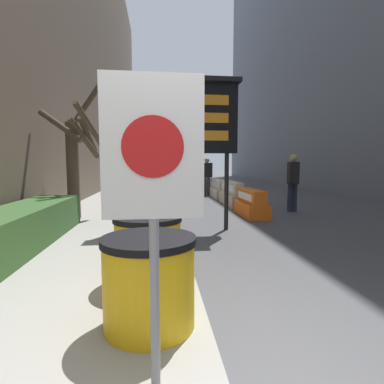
% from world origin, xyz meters
% --- Properties ---
extents(hedge_strip, '(0.90, 5.18, 0.67)m').
position_xyz_m(hedge_strip, '(-2.75, 2.87, 0.48)').
color(hedge_strip, '#335628').
rests_on(hedge_strip, sidewalk_left).
extents(bare_tree, '(1.57, 1.75, 3.50)m').
position_xyz_m(bare_tree, '(-2.47, 6.03, 1.76)').
color(bare_tree, '#4C3D2D').
rests_on(bare_tree, sidewalk_left).
extents(barrel_drum_foreground, '(0.81, 0.81, 0.78)m').
position_xyz_m(barrel_drum_foreground, '(-0.52, 0.68, 0.54)').
color(barrel_drum_foreground, yellow).
rests_on(barrel_drum_foreground, sidewalk_left).
extents(barrel_drum_middle, '(0.81, 0.81, 0.78)m').
position_xyz_m(barrel_drum_middle, '(-0.57, 1.69, 0.54)').
color(barrel_drum_middle, yellow).
rests_on(barrel_drum_middle, sidewalk_left).
extents(barrel_drum_back, '(0.81, 0.81, 0.78)m').
position_xyz_m(barrel_drum_back, '(-0.61, 2.70, 0.54)').
color(barrel_drum_back, yellow).
rests_on(barrel_drum_back, sidewalk_left).
extents(warning_sign, '(0.60, 0.08, 1.91)m').
position_xyz_m(warning_sign, '(-0.47, -0.06, 1.48)').
color(warning_sign, gray).
rests_on(warning_sign, sidewalk_left).
extents(message_board, '(2.28, 0.36, 3.43)m').
position_xyz_m(message_board, '(0.27, 4.95, 2.56)').
color(message_board, black).
rests_on(message_board, ground_plane).
extents(jersey_barrier_orange_far, '(0.64, 1.66, 0.78)m').
position_xyz_m(jersey_barrier_orange_far, '(2.30, 6.71, 0.34)').
color(jersey_barrier_orange_far, orange).
rests_on(jersey_barrier_orange_far, ground_plane).
extents(jersey_barrier_cream, '(0.53, 2.16, 0.88)m').
position_xyz_m(jersey_barrier_cream, '(2.30, 9.06, 0.39)').
color(jersey_barrier_cream, beige).
rests_on(jersey_barrier_cream, ground_plane).
extents(jersey_barrier_white, '(0.58, 1.85, 0.81)m').
position_xyz_m(jersey_barrier_white, '(2.30, 11.49, 0.36)').
color(jersey_barrier_white, silver).
rests_on(jersey_barrier_white, ground_plane).
extents(traffic_cone_near, '(0.38, 0.38, 0.68)m').
position_xyz_m(traffic_cone_near, '(3.19, 8.27, 0.33)').
color(traffic_cone_near, black).
rests_on(traffic_cone_near, ground_plane).
extents(traffic_cone_mid, '(0.37, 0.37, 0.66)m').
position_xyz_m(traffic_cone_mid, '(2.51, 8.14, 0.32)').
color(traffic_cone_mid, black).
rests_on(traffic_cone_mid, ground_plane).
extents(traffic_cone_far, '(0.39, 0.39, 0.70)m').
position_xyz_m(traffic_cone_far, '(2.51, 10.51, 0.34)').
color(traffic_cone_far, black).
rests_on(traffic_cone_far, ground_plane).
extents(traffic_light_near_curb, '(0.28, 0.44, 4.04)m').
position_xyz_m(traffic_light_near_curb, '(0.41, 15.80, 2.92)').
color(traffic_light_near_curb, '#2D2D30').
rests_on(traffic_light_near_curb, ground_plane).
extents(pedestrian_worker, '(0.49, 0.31, 1.82)m').
position_xyz_m(pedestrian_worker, '(1.88, 12.33, 1.07)').
color(pedestrian_worker, '#333338').
rests_on(pedestrian_worker, ground_plane).
extents(pedestrian_passerby, '(0.39, 0.53, 1.84)m').
position_xyz_m(pedestrian_passerby, '(3.87, 7.37, 1.09)').
color(pedestrian_passerby, '#23283D').
rests_on(pedestrian_passerby, ground_plane).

